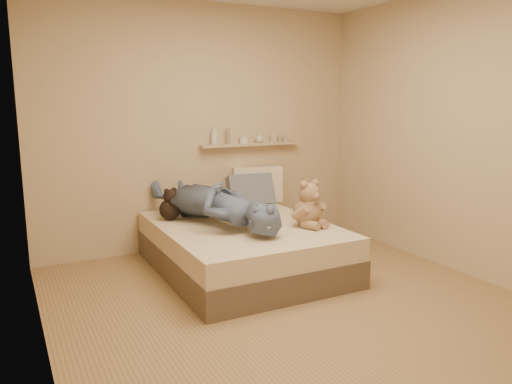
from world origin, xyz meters
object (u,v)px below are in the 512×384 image
pillow_grey (250,190)px  person (213,202)px  teddy_bear (309,207)px  pillow_cream (257,185)px  game_console (272,224)px  bed (242,247)px  wall_shelf (251,144)px  dark_plush (170,206)px

pillow_grey → person: (-0.66, -0.54, 0.03)m
pillow_grey → person: bearing=-140.7°
teddy_bear → pillow_cream: teddy_bear is taller
game_console → teddy_bear: teddy_bear is taller
bed → pillow_cream: 1.10m
teddy_bear → wall_shelf: wall_shelf is taller
game_console → pillow_grey: pillow_grey is taller
bed → pillow_grey: 0.91m
wall_shelf → pillow_grey: bearing=-118.4°
game_console → pillow_cream: (0.61, 1.43, 0.06)m
teddy_bear → pillow_grey: 1.05m
dark_plush → pillow_cream: (1.14, 0.37, 0.06)m
game_console → teddy_bear: 0.58m
person → teddy_bear: bearing=131.1°
teddy_bear → pillow_grey: teddy_bear is taller
bed → pillow_cream: (0.59, 0.83, 0.43)m
pillow_grey → wall_shelf: wall_shelf is taller
wall_shelf → dark_plush: bearing=-157.7°
teddy_bear → person: 0.89m
bed → game_console: bearing=-91.7°
teddy_bear → person: teddy_bear is taller
wall_shelf → pillow_cream: bearing=-63.1°
bed → game_console: (-0.02, -0.60, 0.36)m
dark_plush → pillow_grey: (0.98, 0.23, 0.03)m
pillow_cream → pillow_grey: (-0.16, -0.14, -0.03)m
teddy_bear → person: (-0.73, 0.51, 0.02)m
bed → pillow_cream: pillow_cream is taller
game_console → pillow_cream: 1.56m
wall_shelf → teddy_bear: bearing=-92.2°
teddy_bear → pillow_cream: size_ratio=0.79×
game_console → person: size_ratio=0.10×
dark_plush → person: (0.32, -0.31, 0.06)m
dark_plush → pillow_grey: bearing=13.3°
pillow_cream → wall_shelf: (-0.04, 0.08, 0.45)m
game_console → wall_shelf: size_ratio=0.14×
dark_plush → pillow_grey: 1.01m
pillow_cream → pillow_grey: bearing=-138.5°
person → pillow_grey: bearing=-154.7°
game_console → pillow_grey: 1.37m
game_console → wall_shelf: bearing=69.4°
pillow_cream → person: 1.06m
teddy_bear → game_console: bearing=-154.7°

